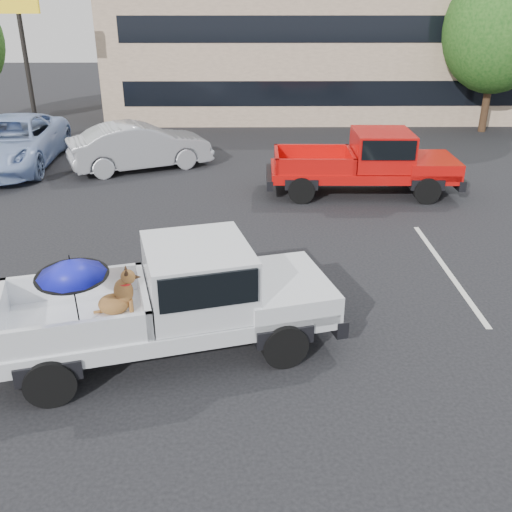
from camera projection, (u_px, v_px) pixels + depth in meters
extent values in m
plane|color=black|center=(322.00, 316.00, 10.78)|extent=(90.00, 90.00, 0.00)
cube|color=silver|center=(175.00, 270.00, 12.56)|extent=(0.12, 5.00, 0.01)
cube|color=silver|center=(446.00, 269.00, 12.62)|extent=(0.12, 5.00, 0.01)
cube|color=tan|center=(316.00, 51.00, 28.64)|extent=(20.00, 8.00, 6.00)
cube|color=black|center=(324.00, 94.00, 25.64)|extent=(18.00, 0.08, 1.10)
cube|color=black|center=(327.00, 29.00, 24.52)|extent=(18.00, 0.08, 1.10)
cylinder|color=black|center=(27.00, 67.00, 22.15)|extent=(0.18, 0.18, 6.00)
cylinder|color=#332114|center=(486.00, 100.00, 24.84)|extent=(0.32, 0.32, 2.73)
ellipsoid|color=#164614|center=(498.00, 30.00, 23.66)|extent=(4.46, 4.46, 5.13)
cylinder|color=#332114|center=(380.00, 75.00, 32.06)|extent=(0.32, 0.32, 2.86)
ellipsoid|color=#164614|center=(385.00, 18.00, 30.81)|extent=(4.68, 4.68, 5.38)
cylinder|color=black|center=(50.00, 382.00, 8.33)|extent=(0.81, 0.47, 0.76)
cylinder|color=black|center=(55.00, 319.00, 9.94)|extent=(0.81, 0.47, 0.76)
cylinder|color=black|center=(284.00, 345.00, 9.21)|extent=(0.81, 0.47, 0.76)
cylinder|color=black|center=(254.00, 293.00, 10.82)|extent=(0.81, 0.47, 0.76)
cube|color=white|center=(167.00, 316.00, 9.47)|extent=(5.70, 3.24, 0.28)
cube|color=white|center=(282.00, 290.00, 9.87)|extent=(1.94, 2.24, 0.46)
cube|color=black|center=(321.00, 303.00, 10.21)|extent=(0.70, 1.95, 0.30)
cube|color=white|center=(198.00, 276.00, 9.32)|extent=(2.07, 2.20, 1.05)
cube|color=black|center=(198.00, 264.00, 9.24)|extent=(1.95, 2.26, 0.55)
cube|color=black|center=(76.00, 325.00, 9.09)|extent=(2.70, 2.37, 0.10)
cube|color=white|center=(74.00, 284.00, 9.73)|extent=(2.25, 0.69, 0.50)
cube|color=white|center=(73.00, 338.00, 8.20)|extent=(2.25, 0.69, 0.50)
cube|color=white|center=(144.00, 300.00, 9.23)|extent=(0.57, 1.80, 0.50)
ellipsoid|color=brown|center=(114.00, 304.00, 9.28)|extent=(0.59, 0.53, 0.33)
cylinder|color=brown|center=(131.00, 306.00, 9.29)|extent=(0.07, 0.07, 0.25)
cylinder|color=brown|center=(130.00, 302.00, 9.43)|extent=(0.07, 0.07, 0.25)
ellipsoid|color=brown|center=(124.00, 291.00, 9.23)|extent=(0.38, 0.36, 0.45)
cylinder|color=red|center=(124.00, 283.00, 9.18)|extent=(0.22, 0.22, 0.04)
sphere|color=brown|center=(128.00, 277.00, 9.15)|extent=(0.24, 0.24, 0.24)
cone|color=black|center=(137.00, 277.00, 9.19)|extent=(0.19, 0.15, 0.11)
cone|color=black|center=(126.00, 272.00, 9.04)|extent=(0.08, 0.08, 0.13)
cone|color=black|center=(126.00, 268.00, 9.15)|extent=(0.08, 0.08, 0.13)
cylinder|color=brown|center=(103.00, 311.00, 9.28)|extent=(0.30, 0.05, 0.10)
cylinder|color=black|center=(76.00, 300.00, 8.66)|extent=(0.02, 0.10, 1.05)
cone|color=#1519BF|center=(71.00, 268.00, 8.44)|extent=(1.10, 1.12, 0.36)
cylinder|color=black|center=(69.00, 258.00, 8.37)|extent=(0.02, 0.02, 0.10)
cylinder|color=black|center=(72.00, 276.00, 8.49)|extent=(1.10, 1.10, 0.09)
cylinder|color=black|center=(301.00, 190.00, 16.51)|extent=(0.77, 0.30, 0.77)
cylinder|color=black|center=(297.00, 172.00, 18.20)|extent=(0.77, 0.30, 0.77)
cylinder|color=black|center=(427.00, 191.00, 16.48)|extent=(0.77, 0.30, 0.77)
cylinder|color=black|center=(411.00, 172.00, 18.17)|extent=(0.77, 0.30, 0.77)
cube|color=red|center=(361.00, 172.00, 17.21)|extent=(5.48, 2.04, 0.28)
cube|color=red|center=(429.00, 165.00, 17.11)|extent=(1.55, 1.97, 0.46)
cube|color=black|center=(452.00, 177.00, 17.27)|extent=(0.24, 1.98, 0.30)
cube|color=black|center=(270.00, 177.00, 17.31)|extent=(0.22, 1.98, 0.28)
cube|color=red|center=(382.00, 149.00, 16.92)|extent=(1.70, 1.89, 1.06)
cube|color=black|center=(382.00, 142.00, 16.84)|extent=(1.55, 1.99, 0.56)
cube|color=black|center=(313.00, 169.00, 17.20)|extent=(2.36, 1.90, 0.10)
cube|color=red|center=(311.00, 152.00, 17.87)|extent=(2.32, 0.15, 0.50)
cube|color=red|center=(316.00, 168.00, 16.28)|extent=(2.32, 0.15, 0.50)
cube|color=red|center=(276.00, 160.00, 17.08)|extent=(0.14, 1.86, 0.50)
cube|color=red|center=(350.00, 160.00, 17.07)|extent=(0.14, 1.86, 0.50)
imported|color=#A5A7AC|center=(140.00, 146.00, 19.63)|extent=(5.08, 3.48, 1.59)
imported|color=#8DA5D2|center=(12.00, 143.00, 19.82)|extent=(3.18, 6.31, 1.71)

